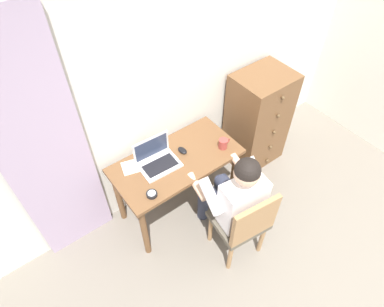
% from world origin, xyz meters
% --- Properties ---
extents(wall_back, '(4.80, 0.05, 2.50)m').
position_xyz_m(wall_back, '(0.00, 2.20, 1.25)').
color(wall_back, silver).
rests_on(wall_back, ground_plane).
extents(curtain_panel, '(0.61, 0.03, 2.22)m').
position_xyz_m(curtain_panel, '(-1.15, 2.13, 1.11)').
color(curtain_panel, '#B29EBC').
rests_on(curtain_panel, ground_plane).
extents(desk, '(1.14, 0.58, 0.73)m').
position_xyz_m(desk, '(-0.22, 1.84, 0.62)').
color(desk, brown).
rests_on(desk, ground_plane).
extents(dresser, '(0.57, 0.49, 1.11)m').
position_xyz_m(dresser, '(0.88, 1.91, 0.55)').
color(dresser, brown).
rests_on(dresser, ground_plane).
extents(chair, '(0.47, 0.45, 0.88)m').
position_xyz_m(chair, '(-0.06, 1.10, 0.50)').
color(chair, brown).
rests_on(chair, ground_plane).
extents(person_seated, '(0.58, 0.62, 1.20)m').
position_xyz_m(person_seated, '(-0.04, 1.29, 0.68)').
color(person_seated, '#33384C').
rests_on(person_seated, ground_plane).
extents(laptop, '(0.35, 0.26, 0.24)m').
position_xyz_m(laptop, '(-0.38, 1.91, 0.79)').
color(laptop, silver).
rests_on(laptop, desk).
extents(computer_mouse, '(0.07, 0.11, 0.03)m').
position_xyz_m(computer_mouse, '(-0.12, 1.88, 0.75)').
color(computer_mouse, black).
rests_on(computer_mouse, desk).
extents(desk_clock, '(0.09, 0.09, 0.03)m').
position_xyz_m(desk_clock, '(-0.60, 1.65, 0.75)').
color(desk_clock, black).
rests_on(desk_clock, desk).
extents(notebook_pad, '(0.24, 0.20, 0.01)m').
position_xyz_m(notebook_pad, '(-0.56, 1.99, 0.74)').
color(notebook_pad, silver).
rests_on(notebook_pad, desk).
extents(coffee_mug, '(0.12, 0.08, 0.09)m').
position_xyz_m(coffee_mug, '(0.20, 1.71, 0.78)').
color(coffee_mug, '#9E3D38').
rests_on(coffee_mug, desk).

